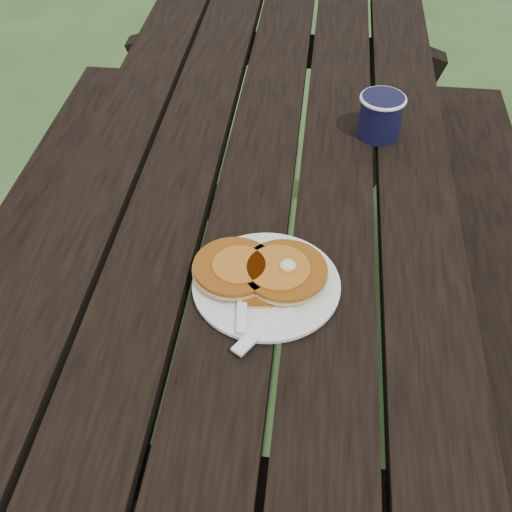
# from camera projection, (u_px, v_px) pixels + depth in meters

# --- Properties ---
(ground) EXTENTS (60.00, 60.00, 0.00)m
(ground) POSITION_uv_depth(u_px,v_px,m) (258.00, 386.00, 1.78)
(ground) COLOR #2F481F
(ground) RESTS_ON ground
(picnic_table) EXTENTS (1.36, 1.80, 0.75)m
(picnic_table) POSITION_uv_depth(u_px,v_px,m) (258.00, 297.00, 1.52)
(picnic_table) COLOR black
(picnic_table) RESTS_ON ground
(plate) EXTENTS (0.27, 0.27, 0.01)m
(plate) POSITION_uv_depth(u_px,v_px,m) (266.00, 285.00, 1.02)
(plate) COLOR white
(plate) RESTS_ON picnic_table
(pancake_stack) EXTENTS (0.21, 0.14, 0.04)m
(pancake_stack) POSITION_uv_depth(u_px,v_px,m) (261.00, 271.00, 1.01)
(pancake_stack) COLOR #974E11
(pancake_stack) RESTS_ON plate
(knife) EXTENTS (0.11, 0.16, 0.00)m
(knife) POSITION_uv_depth(u_px,v_px,m) (275.00, 315.00, 0.96)
(knife) COLOR white
(knife) RESTS_ON plate
(fork) EXTENTS (0.05, 0.16, 0.01)m
(fork) POSITION_uv_depth(u_px,v_px,m) (242.00, 305.00, 0.97)
(fork) COLOR white
(fork) RESTS_ON plate
(coffee_cup) EXTENTS (0.09, 0.09, 0.09)m
(coffee_cup) POSITION_uv_depth(u_px,v_px,m) (381.00, 114.00, 1.29)
(coffee_cup) COLOR black
(coffee_cup) RESTS_ON picnic_table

